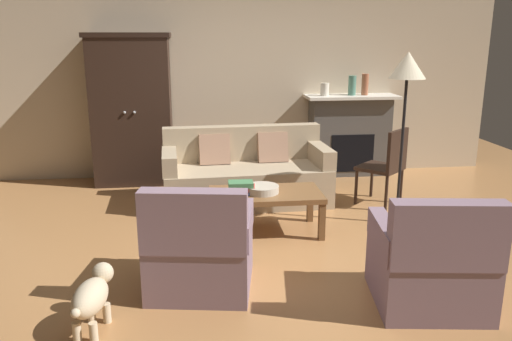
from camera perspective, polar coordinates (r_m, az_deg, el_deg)
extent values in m
plane|color=#B27A47|center=(4.97, 0.38, -7.84)|extent=(9.60, 9.60, 0.00)
cube|color=beige|center=(7.14, -2.13, 10.69)|extent=(7.20, 0.10, 2.80)
cube|color=#4C4947|center=(7.30, 10.34, 3.74)|extent=(1.10, 0.36, 1.08)
cube|color=black|center=(7.17, 10.68, 1.89)|extent=(0.60, 0.01, 0.52)
cube|color=white|center=(7.20, 10.59, 8.09)|extent=(1.26, 0.48, 0.04)
cube|color=black|center=(6.89, -13.62, 6.32)|extent=(1.00, 0.52, 1.89)
cube|color=black|center=(6.82, -14.13, 14.43)|extent=(1.06, 0.55, 0.06)
sphere|color=#ADAFB5|center=(6.63, -14.43, 6.27)|extent=(0.04, 0.04, 0.04)
sphere|color=#ADAFB5|center=(6.61, -13.39, 6.31)|extent=(0.04, 0.04, 0.04)
cube|color=tan|center=(6.01, -1.06, -1.57)|extent=(1.94, 0.94, 0.44)
cube|color=tan|center=(6.23, -1.55, 3.11)|extent=(1.91, 0.28, 0.42)
cube|color=tan|center=(5.86, -9.61, 1.14)|extent=(0.20, 0.81, 0.22)
cube|color=tan|center=(6.11, 7.11, 1.81)|extent=(0.20, 0.81, 0.22)
cube|color=#9E755B|center=(6.06, -4.63, 2.35)|extent=(0.37, 0.21, 0.37)
cube|color=#9E755B|center=(6.16, 1.87, 2.59)|extent=(0.37, 0.21, 0.37)
cube|color=brown|center=(5.05, 1.08, -2.69)|extent=(1.10, 0.60, 0.05)
cube|color=brown|center=(4.84, -4.55, -6.19)|extent=(0.06, 0.06, 0.37)
cube|color=brown|center=(4.97, 7.33, -5.67)|extent=(0.06, 0.06, 0.37)
cube|color=brown|center=(5.33, -4.77, -4.19)|extent=(0.06, 0.06, 0.37)
cube|color=brown|center=(5.45, 6.04, -3.78)|extent=(0.06, 0.06, 0.37)
cylinder|color=beige|center=(5.02, 0.70, -2.09)|extent=(0.33, 0.33, 0.07)
cube|color=#38569E|center=(5.00, -1.62, -2.40)|extent=(0.26, 0.19, 0.03)
cube|color=#B73833|center=(5.00, -1.52, -1.97)|extent=(0.26, 0.19, 0.04)
cube|color=#427A4C|center=(4.98, -1.72, -1.51)|extent=(0.24, 0.18, 0.05)
cylinder|color=beige|center=(7.08, 7.66, 8.95)|extent=(0.11, 0.11, 0.17)
cylinder|color=slate|center=(7.18, 10.65, 9.29)|extent=(0.11, 0.11, 0.26)
cylinder|color=#A86042|center=(7.24, 12.04, 9.35)|extent=(0.09, 0.09, 0.29)
cube|color=gray|center=(4.08, -6.07, -9.97)|extent=(0.87, 0.87, 0.42)
cube|color=gray|center=(3.63, -6.97, -5.71)|extent=(0.78, 0.28, 0.46)
cube|color=gray|center=(3.93, -1.40, -6.00)|extent=(0.23, 0.71, 0.20)
cube|color=gray|center=(4.03, -10.86, -5.75)|extent=(0.23, 0.71, 0.20)
cube|color=gray|center=(4.04, 18.55, -11.00)|extent=(0.85, 0.85, 0.42)
cube|color=gray|center=(3.60, 20.57, -6.78)|extent=(0.77, 0.26, 0.46)
cube|color=gray|center=(4.03, 23.42, -6.73)|extent=(0.21, 0.71, 0.20)
cube|color=gray|center=(3.83, 14.19, -7.04)|extent=(0.21, 0.71, 0.20)
cube|color=black|center=(6.09, 13.62, 0.29)|extent=(0.62, 0.62, 0.04)
cylinder|color=black|center=(6.40, 12.75, -1.06)|extent=(0.04, 0.04, 0.41)
cylinder|color=black|center=(6.07, 11.08, -1.82)|extent=(0.04, 0.04, 0.41)
cylinder|color=black|center=(6.24, 15.84, -1.66)|extent=(0.04, 0.04, 0.41)
cylinder|color=black|center=(5.91, 14.29, -2.48)|extent=(0.04, 0.04, 0.41)
cube|color=black|center=(5.95, 15.48, 2.26)|extent=(0.35, 0.33, 0.45)
cylinder|color=black|center=(5.62, 15.33, -5.52)|extent=(0.26, 0.26, 0.02)
cylinder|color=black|center=(5.41, 15.87, 1.95)|extent=(0.03, 0.03, 1.52)
cone|color=beige|center=(5.29, 16.54, 11.19)|extent=(0.36, 0.36, 0.26)
ellipsoid|color=beige|center=(3.63, -17.98, -13.32)|extent=(0.27, 0.43, 0.22)
sphere|color=beige|center=(3.80, -16.70, -10.87)|extent=(0.15, 0.15, 0.15)
cylinder|color=beige|center=(3.83, -17.86, -14.79)|extent=(0.06, 0.06, 0.14)
cylinder|color=beige|center=(3.79, -16.27, -14.98)|extent=(0.06, 0.06, 0.14)
cylinder|color=beige|center=(3.64, -19.31, -16.59)|extent=(0.06, 0.06, 0.14)
cylinder|color=beige|center=(3.60, -17.63, -16.81)|extent=(0.06, 0.06, 0.14)
sphere|color=beige|center=(3.44, -19.47, -14.76)|extent=(0.06, 0.06, 0.06)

